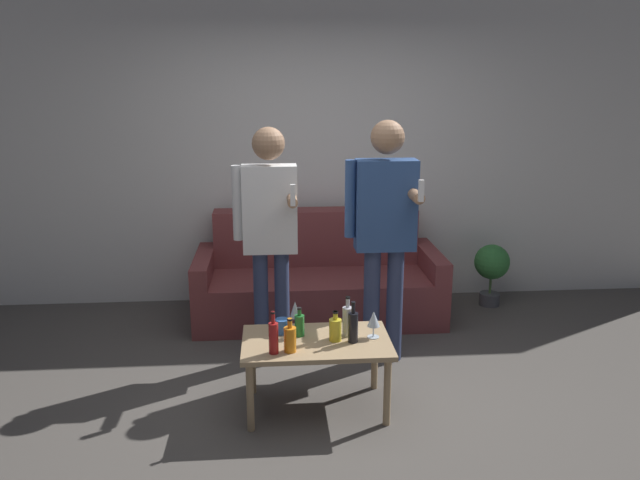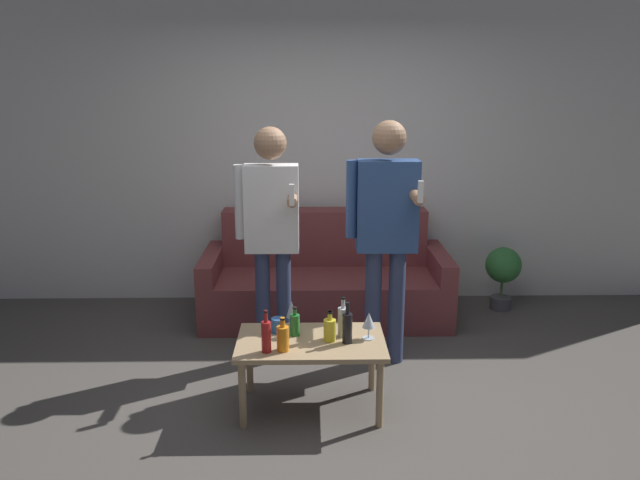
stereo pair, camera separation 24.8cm
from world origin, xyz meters
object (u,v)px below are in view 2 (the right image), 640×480
bottle_orange (266,336)px  person_standing_left (271,224)px  couch (325,281)px  coffee_table (311,348)px  person_standing_right (386,224)px

bottle_orange → person_standing_left: person_standing_left is taller
couch → bottle_orange: size_ratio=8.04×
coffee_table → bottle_orange: bearing=-147.9°
coffee_table → person_standing_right: 1.05m
person_standing_left → person_standing_right: person_standing_right is taller
person_standing_left → person_standing_right: bearing=-5.6°
coffee_table → person_standing_right: person_standing_right is taller
coffee_table → bottle_orange: size_ratio=3.52×
person_standing_left → person_standing_right: (0.80, -0.08, 0.02)m
person_standing_left → person_standing_right: size_ratio=0.97×
coffee_table → person_standing_left: person_standing_left is taller
bottle_orange → couch: bearing=77.4°
coffee_table → couch: bearing=85.3°
bottle_orange → person_standing_left: size_ratio=0.15×
bottle_orange → person_standing_left: (-0.01, 0.90, 0.46)m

